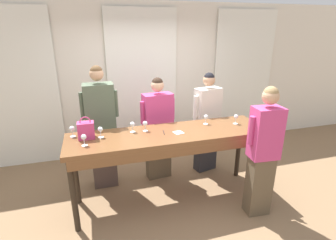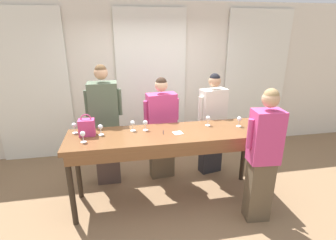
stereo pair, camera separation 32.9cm
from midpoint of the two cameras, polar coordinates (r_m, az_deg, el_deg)
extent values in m
plane|color=#846647|center=(3.97, -2.16, -16.72)|extent=(18.00, 18.00, 0.00)
cube|color=silver|center=(5.06, -7.52, 8.52)|extent=(12.00, 0.06, 2.80)
cube|color=white|center=(5.13, -31.63, 5.31)|extent=(1.30, 0.03, 2.69)
cube|color=white|center=(5.01, -7.37, 7.76)|extent=(1.30, 0.03, 2.69)
cube|color=white|center=(5.74, 14.36, 8.80)|extent=(1.30, 0.03, 2.69)
cube|color=brown|center=(3.48, -2.37, -3.25)|extent=(2.66, 0.72, 0.06)
cube|color=brown|center=(3.21, -0.81, -7.04)|extent=(2.56, 0.03, 0.12)
cylinder|color=#2D2319|center=(3.42, -22.60, -15.19)|extent=(0.07, 0.07, 0.97)
cylinder|color=#2D2319|center=(3.95, 17.08, -9.59)|extent=(0.07, 0.07, 0.97)
cylinder|color=#2D2319|center=(3.90, -21.87, -10.51)|extent=(0.07, 0.07, 0.97)
cylinder|color=#2D2319|center=(4.37, 13.02, -6.23)|extent=(0.07, 0.07, 0.97)
cylinder|color=black|center=(3.63, 17.27, -0.84)|extent=(0.07, 0.07, 0.21)
cone|color=black|center=(3.59, 17.47, 1.03)|extent=(0.07, 0.07, 0.04)
cylinder|color=black|center=(3.58, 17.56, 1.91)|extent=(0.03, 0.03, 0.08)
cylinder|color=beige|center=(3.64, 17.26, -0.99)|extent=(0.08, 0.08, 0.08)
cube|color=#C63870|center=(3.45, -20.05, -2.19)|extent=(0.20, 0.14, 0.21)
torus|color=#C63870|center=(3.41, -20.26, -0.42)|extent=(0.13, 0.01, 0.13)
cylinder|color=white|center=(3.78, 5.74, -0.90)|extent=(0.07, 0.07, 0.00)
cylinder|color=white|center=(3.76, 5.76, -0.31)|extent=(0.01, 0.01, 0.08)
sphere|color=white|center=(3.74, 5.79, 0.65)|extent=(0.06, 0.06, 0.06)
sphere|color=maroon|center=(3.74, 5.79, 0.53)|extent=(0.04, 0.04, 0.04)
cylinder|color=white|center=(3.60, -22.49, -3.37)|extent=(0.07, 0.07, 0.00)
cylinder|color=white|center=(3.59, -22.57, -2.77)|extent=(0.01, 0.01, 0.08)
sphere|color=white|center=(3.57, -22.71, -1.78)|extent=(0.06, 0.06, 0.06)
sphere|color=maroon|center=(3.57, -22.69, -1.90)|extent=(0.04, 0.04, 0.04)
cylinder|color=white|center=(3.86, 12.12, -0.82)|extent=(0.07, 0.07, 0.00)
cylinder|color=white|center=(3.84, 12.16, -0.24)|extent=(0.01, 0.01, 0.08)
sphere|color=white|center=(3.82, 12.23, 0.70)|extent=(0.06, 0.06, 0.06)
sphere|color=maroon|center=(3.82, 12.23, 0.58)|extent=(0.04, 0.04, 0.04)
cylinder|color=white|center=(3.53, -10.36, -2.59)|extent=(0.07, 0.07, 0.00)
cylinder|color=white|center=(3.52, -10.40, -1.97)|extent=(0.01, 0.01, 0.08)
sphere|color=white|center=(3.50, -10.46, -0.96)|extent=(0.06, 0.06, 0.06)
cylinder|color=white|center=(3.29, -20.47, -5.27)|extent=(0.07, 0.07, 0.00)
cylinder|color=white|center=(3.27, -20.56, -4.61)|extent=(0.01, 0.01, 0.08)
sphere|color=white|center=(3.25, -20.69, -3.54)|extent=(0.06, 0.06, 0.06)
cylinder|color=white|center=(3.46, -17.06, -3.67)|extent=(0.07, 0.07, 0.00)
cylinder|color=white|center=(3.44, -17.13, -3.03)|extent=(0.01, 0.01, 0.08)
sphere|color=white|center=(3.42, -17.24, -2.00)|extent=(0.06, 0.06, 0.06)
sphere|color=maroon|center=(3.42, -17.22, -2.13)|extent=(0.04, 0.04, 0.04)
cylinder|color=white|center=(3.54, -7.61, -2.41)|extent=(0.07, 0.07, 0.00)
cylinder|color=white|center=(3.52, -7.64, -1.78)|extent=(0.01, 0.01, 0.08)
sphere|color=white|center=(3.50, -7.69, -0.77)|extent=(0.06, 0.06, 0.06)
cube|color=white|center=(3.45, -0.44, -2.79)|extent=(0.14, 0.14, 0.00)
cylinder|color=black|center=(3.46, -3.64, -2.77)|extent=(0.03, 0.13, 0.01)
cube|color=#473833|center=(4.21, -15.95, -8.10)|extent=(0.36, 0.23, 0.90)
cube|color=#4C5B47|center=(3.92, -17.02, 2.43)|extent=(0.42, 0.27, 0.71)
sphere|color=tan|center=(3.81, -17.75, 9.50)|extent=(0.19, 0.19, 0.19)
sphere|color=brown|center=(3.81, -17.81, 10.00)|extent=(0.17, 0.17, 0.17)
cylinder|color=#4C5B47|center=(3.91, -13.72, 3.51)|extent=(0.07, 0.07, 0.39)
cylinder|color=#4C5B47|center=(3.91, -20.47, 2.85)|extent=(0.07, 0.07, 0.39)
cube|color=brown|center=(4.31, -4.31, -7.54)|extent=(0.40, 0.23, 0.78)
cube|color=#C63D7A|center=(4.04, -4.56, 1.38)|extent=(0.47, 0.27, 0.62)
sphere|color=#DBAD89|center=(3.93, -4.73, 7.50)|extent=(0.19, 0.19, 0.19)
sphere|color=#332319|center=(3.92, -4.75, 7.99)|extent=(0.17, 0.17, 0.17)
cylinder|color=#C63D7A|center=(4.11, -1.33, 2.43)|extent=(0.08, 0.08, 0.34)
cylinder|color=#C63D7A|center=(3.96, -7.94, 1.57)|extent=(0.08, 0.08, 0.34)
cube|color=#28282D|center=(4.53, 6.11, -6.05)|extent=(0.39, 0.26, 0.80)
cube|color=silver|center=(4.27, 6.46, 2.70)|extent=(0.45, 0.30, 0.64)
sphere|color=tan|center=(4.17, 6.69, 8.60)|extent=(0.19, 0.19, 0.19)
sphere|color=black|center=(4.16, 6.71, 9.06)|extent=(0.17, 0.17, 0.17)
cylinder|color=silver|center=(4.39, 8.93, 3.70)|extent=(0.08, 0.08, 0.35)
cylinder|color=silver|center=(4.14, 3.88, 2.90)|extent=(0.08, 0.08, 0.35)
cube|color=brown|center=(3.65, 16.68, -13.48)|extent=(0.31, 0.23, 0.82)
cube|color=#C63D7A|center=(3.32, 17.89, -2.77)|extent=(0.37, 0.27, 0.65)
sphere|color=tan|center=(3.19, 18.73, 4.85)|extent=(0.20, 0.20, 0.20)
sphere|color=#93754C|center=(3.18, 18.79, 5.46)|extent=(0.17, 0.17, 0.17)
cylinder|color=#C63D7A|center=(3.22, 14.95, -2.29)|extent=(0.08, 0.08, 0.36)
cylinder|color=#C63D7A|center=(3.40, 20.83, -1.71)|extent=(0.08, 0.08, 0.36)
camera|label=1|loc=(0.16, -92.71, -0.95)|focal=28.00mm
camera|label=2|loc=(0.16, 87.29, 0.95)|focal=28.00mm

